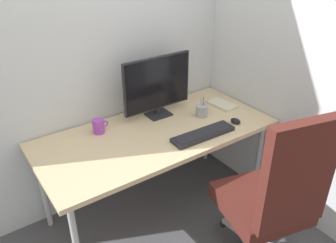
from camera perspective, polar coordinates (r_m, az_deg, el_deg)
name	(u,v)px	position (r m, az deg, el deg)	size (l,w,h in m)	color
ground_plane	(158,207)	(2.83, -1.70, -14.04)	(8.00, 8.00, 0.00)	#4C4C51
wall_back	(122,20)	(2.50, -7.67, 16.42)	(3.15, 0.04, 2.80)	silver
wall_side_right	(277,20)	(2.57, 17.65, 15.74)	(0.04, 2.24, 2.80)	silver
desk	(157,137)	(2.44, -1.92, -2.65)	(1.67, 0.77, 0.70)	#D1B78C
office_chair	(274,196)	(2.16, 17.15, -11.70)	(0.59, 0.63, 1.14)	black
monitor	(157,85)	(2.53, -1.76, 6.09)	(0.56, 0.14, 0.46)	black
keyboard	(203,134)	(2.36, 5.88, -2.10)	(0.47, 0.14, 0.03)	black
mouse	(235,121)	(2.56, 11.16, 0.11)	(0.06, 0.08, 0.03)	black
pen_holder	(201,110)	(2.61, 5.55, 1.85)	(0.09, 0.09, 0.16)	#9EA0A5
notebook	(222,105)	(2.80, 9.02, 2.79)	(0.13, 0.22, 0.02)	beige
coffee_mug	(99,126)	(2.42, -11.45, -0.77)	(0.12, 0.08, 0.10)	purple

